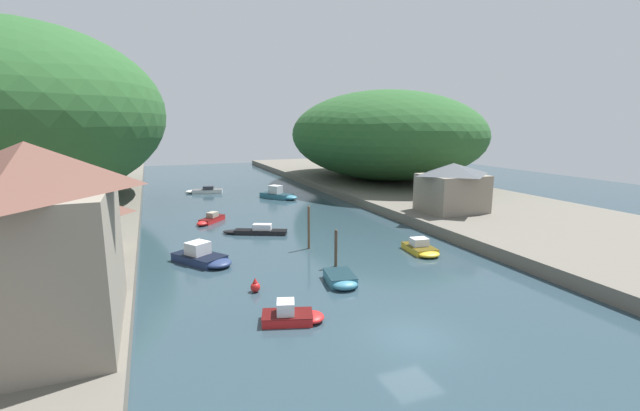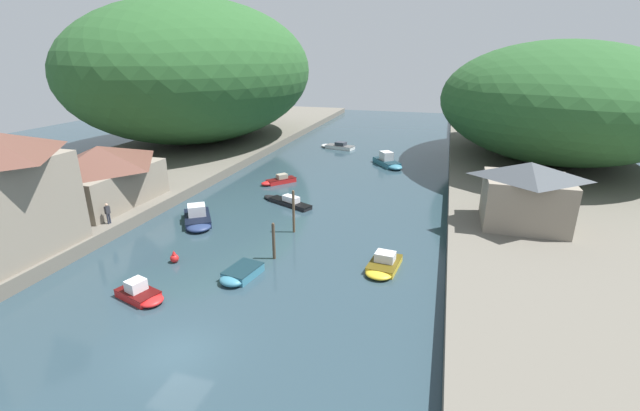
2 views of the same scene
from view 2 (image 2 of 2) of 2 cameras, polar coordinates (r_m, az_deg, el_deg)
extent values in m
plane|color=#283D47|center=(48.11, 1.61, 2.92)|extent=(130.00, 130.00, 0.00)
cube|color=#666056|center=(58.36, -21.49, 5.08)|extent=(22.00, 120.00, 1.02)
cube|color=#666056|center=(48.05, 29.97, 0.83)|extent=(22.00, 120.00, 1.02)
ellipsoid|color=#285628|center=(69.51, -15.91, 16.81)|extent=(31.79, 44.50, 20.41)
ellipsoid|color=#285628|center=(62.90, 28.93, 12.19)|extent=(28.19, 39.47, 14.45)
cube|color=gray|center=(42.84, -26.84, 2.36)|extent=(6.47, 9.62, 3.29)
pyramid|color=brown|center=(42.23, -27.39, 5.76)|extent=(6.99, 10.39, 1.96)
cube|color=gray|center=(36.89, 25.65, 0.48)|extent=(6.09, 5.21, 3.88)
pyramid|color=#3D4247|center=(36.22, 26.24, 4.28)|extent=(6.58, 5.63, 1.20)
cube|color=teal|center=(28.87, -10.23, -8.73)|extent=(2.12, 2.76, 0.58)
ellipsoid|color=teal|center=(28.01, -11.74, -9.79)|extent=(1.82, 1.51, 0.58)
cube|color=#132A33|center=(28.73, -10.26, -8.20)|extent=(2.16, 2.81, 0.03)
cube|color=black|center=(41.29, -4.01, 0.28)|extent=(4.83, 3.06, 0.37)
ellipsoid|color=black|center=(42.95, -6.27, 0.98)|extent=(2.63, 1.99, 0.37)
cube|color=black|center=(41.23, -4.02, 0.54)|extent=(4.93, 3.12, 0.03)
cube|color=silver|center=(41.03, -3.88, 0.87)|extent=(1.86, 1.43, 0.59)
cube|color=gold|center=(29.83, 8.59, -7.79)|extent=(2.18, 3.12, 0.46)
ellipsoid|color=gold|center=(28.57, 7.82, -9.06)|extent=(1.91, 1.66, 0.46)
cube|color=#4C3E0E|center=(29.72, 8.61, -7.38)|extent=(2.22, 3.19, 0.03)
cube|color=silver|center=(29.66, 8.69, -6.77)|extent=(1.40, 1.17, 0.65)
cube|color=teal|center=(56.82, 8.86, 5.66)|extent=(4.12, 4.78, 0.64)
ellipsoid|color=teal|center=(54.88, 9.93, 5.10)|extent=(2.75, 2.87, 0.64)
cube|color=#132A33|center=(56.74, 8.87, 5.98)|extent=(4.20, 4.88, 0.03)
cube|color=silver|center=(56.74, 8.84, 6.55)|extent=(1.98, 2.05, 1.12)
cube|color=white|center=(66.11, 2.68, 7.78)|extent=(4.55, 2.72, 0.49)
ellipsoid|color=white|center=(67.05, 1.04, 7.97)|extent=(2.45, 2.16, 0.49)
cube|color=#525252|center=(66.05, 2.68, 8.00)|extent=(4.64, 2.77, 0.03)
cube|color=#333842|center=(65.94, 2.79, 8.21)|extent=(1.73, 1.58, 0.56)
cube|color=red|center=(28.37, -23.08, -10.83)|extent=(2.89, 2.16, 0.45)
ellipsoid|color=red|center=(27.41, -21.53, -11.73)|extent=(1.64, 1.71, 0.45)
cube|color=#450A0A|center=(28.25, -23.15, -10.41)|extent=(2.95, 2.20, 0.03)
cube|color=silver|center=(28.15, -23.33, -9.76)|extent=(1.16, 1.25, 0.71)
cube|color=red|center=(48.50, -5.19, 3.28)|extent=(3.00, 3.26, 0.48)
ellipsoid|color=red|center=(47.78, -6.92, 2.96)|extent=(1.90, 1.96, 0.48)
cube|color=#450A0A|center=(48.43, -5.20, 3.57)|extent=(3.06, 3.33, 0.03)
cube|color=#9E937F|center=(48.41, -5.10, 3.89)|extent=(1.36, 1.40, 0.54)
cube|color=navy|center=(38.62, -16.01, -1.71)|extent=(3.94, 4.43, 0.58)
ellipsoid|color=navy|center=(36.78, -15.86, -2.79)|extent=(2.74, 2.74, 0.58)
cube|color=black|center=(38.51, -16.05, -1.30)|extent=(4.02, 4.52, 0.03)
cube|color=silver|center=(38.47, -16.12, -0.60)|extent=(1.98, 1.96, 0.95)
cylinder|color=#4C3D2D|center=(30.42, -6.19, -4.84)|extent=(0.22, 0.22, 2.62)
sphere|color=#4C3D2D|center=(29.89, -6.29, -2.47)|extent=(0.20, 0.20, 0.20)
cylinder|color=brown|center=(34.58, -3.54, -0.90)|extent=(0.21, 0.21, 3.47)
sphere|color=brown|center=(34.00, -3.60, 1.90)|extent=(0.19, 0.19, 0.19)
sphere|color=red|center=(31.85, -18.83, -6.69)|extent=(0.60, 0.60, 0.60)
cone|color=red|center=(31.66, -18.92, -5.96)|extent=(0.30, 0.30, 0.30)
cylinder|color=#282D3D|center=(37.89, -26.44, -1.61)|extent=(0.13, 0.13, 0.85)
cylinder|color=#282D3D|center=(38.00, -26.24, -1.53)|extent=(0.13, 0.13, 0.85)
cube|color=#2D2D33|center=(37.71, -26.51, -0.53)|extent=(0.27, 0.41, 0.62)
sphere|color=tan|center=(37.58, -26.61, 0.07)|extent=(0.22, 0.22, 0.22)
cylinder|color=#282D3D|center=(39.98, -25.26, -0.38)|extent=(0.13, 0.13, 0.85)
cylinder|color=#282D3D|center=(40.10, -25.09, -0.29)|extent=(0.13, 0.13, 0.85)
cube|color=#B2231E|center=(39.82, -25.33, 0.66)|extent=(0.23, 0.38, 0.62)
sphere|color=tan|center=(39.70, -25.41, 1.23)|extent=(0.22, 0.22, 0.22)
camera|label=1|loc=(23.17, -75.21, -4.47)|focal=24.00mm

